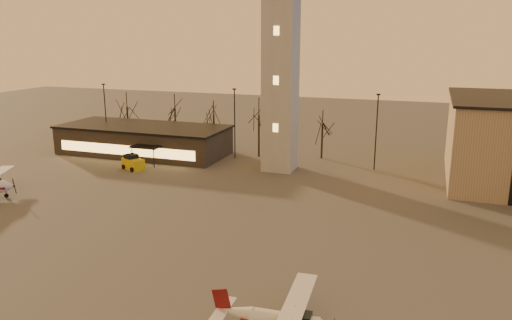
{
  "coord_description": "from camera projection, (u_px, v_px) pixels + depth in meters",
  "views": [
    {
      "loc": [
        18.42,
        -31.95,
        17.44
      ],
      "look_at": [
        2.63,
        13.0,
        5.51
      ],
      "focal_mm": 35.0,
      "sensor_mm": 36.0,
      "label": 1
    }
  ],
  "objects": [
    {
      "name": "tree_row",
      "position": [
        213.0,
        111.0,
        78.2
      ],
      "size": [
        37.2,
        9.2,
        8.8
      ],
      "color": "black",
      "rests_on": "ground"
    },
    {
      "name": "terminal",
      "position": [
        144.0,
        140.0,
        75.22
      ],
      "size": [
        25.4,
        12.2,
        4.3
      ],
      "color": "black",
      "rests_on": "ground"
    },
    {
      "name": "service_cart",
      "position": [
        133.0,
        164.0,
        66.72
      ],
      "size": [
        3.55,
        2.96,
        1.99
      ],
      "rotation": [
        0.0,
        0.0,
        -0.43
      ],
      "color": "#C8A30B",
      "rests_on": "ground"
    },
    {
      "name": "control_tower",
      "position": [
        281.0,
        44.0,
        62.89
      ],
      "size": [
        6.8,
        6.8,
        32.6
      ],
      "color": "#979690",
      "rests_on": "ground"
    },
    {
      "name": "light_poles",
      "position": [
        286.0,
        129.0,
        66.3
      ],
      "size": [
        58.5,
        12.25,
        10.14
      ],
      "color": "black",
      "rests_on": "ground"
    },
    {
      "name": "ground",
      "position": [
        170.0,
        263.0,
        39.4
      ],
      "size": [
        220.0,
        220.0,
        0.0
      ],
      "primitive_type": "plane",
      "color": "#413E3C",
      "rests_on": "ground"
    }
  ]
}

